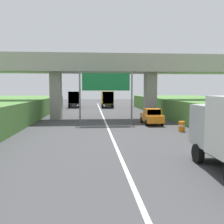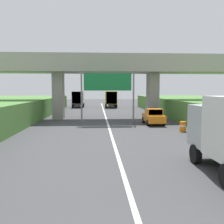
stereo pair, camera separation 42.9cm
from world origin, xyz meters
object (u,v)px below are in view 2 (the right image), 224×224
Objects in this scene: overhead_highway_sign at (108,86)px; truck_yellow at (111,98)px; car_orange at (153,116)px; construction_barrel_4 at (183,126)px; construction_barrel_2 at (223,143)px; truck_red at (78,98)px; construction_barrel_3 at (201,133)px.

truck_yellow is at bearing 86.28° from overhead_highway_sign.
car_orange is 4.56× the size of construction_barrel_4.
car_orange reaches higher than construction_barrel_2.
truck_yellow is 27.68m from car_orange.
truck_red is 8.11× the size of construction_barrel_2.
overhead_highway_sign is 14.86m from construction_barrel_2.
truck_red is at bearing 169.79° from truck_yellow.
truck_yellow reaches higher than car_orange.
overhead_highway_sign is at bearing -93.72° from truck_yellow.
construction_barrel_4 is at bearing -41.56° from overhead_highway_sign.
truck_red is at bearing 100.67° from overhead_highway_sign.
construction_barrel_3 is 1.00× the size of construction_barrel_4.
overhead_highway_sign reaches higher than truck_yellow.
truck_yellow reaches higher than construction_barrel_2.
construction_barrel_4 is (-0.18, 3.51, 0.00)m from construction_barrel_3.
construction_barrel_3 is 3.51m from construction_barrel_4.
car_orange reaches higher than construction_barrel_3.
overhead_highway_sign is 26.72m from truck_yellow.
car_orange is (3.17, -27.48, -1.08)m from truck_yellow.
construction_barrel_3 is at bearing -78.07° from car_orange.
overhead_highway_sign is at bearing 125.74° from construction_barrel_3.
truck_red is at bearing 109.25° from construction_barrel_4.
car_orange is at bearing 98.29° from construction_barrel_2.
truck_yellow is at bearing 96.58° from car_orange.
car_orange reaches higher than construction_barrel_4.
construction_barrel_2 is 1.00× the size of construction_barrel_4.
construction_barrel_2 is 1.00× the size of construction_barrel_3.
car_orange is at bearing -70.56° from truck_red.
overhead_highway_sign reaches higher than truck_red.
overhead_highway_sign is 0.81× the size of truck_yellow.
truck_yellow reaches higher than construction_barrel_3.
truck_red reaches higher than construction_barrel_4.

